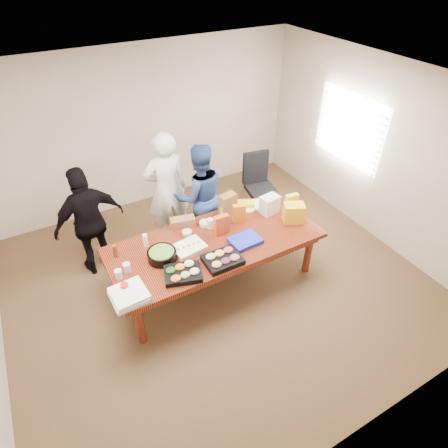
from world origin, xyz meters
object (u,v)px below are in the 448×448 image
conference_table (216,262)px  sheet_cake (189,248)px  person_center (167,190)px  salad_bowl (162,255)px  office_chair (261,187)px  person_right (200,196)px

conference_table → sheet_cake: (-0.38, 0.00, 0.41)m
conference_table → person_center: (-0.16, 1.21, 0.54)m
sheet_cake → salad_bowl: 0.36m
office_chair → sheet_cake: bearing=-139.0°
person_center → person_right: bearing=155.0°
person_center → sheet_cake: person_center is taller
person_right → salad_bowl: (-0.99, -0.94, -0.02)m
office_chair → salad_bowl: office_chair is taller
sheet_cake → person_right: bearing=48.6°
office_chair → salad_bowl: size_ratio=2.91×
office_chair → person_center: size_ratio=0.58×
office_chair → person_center: (-1.62, 0.12, 0.39)m
salad_bowl → office_chair: bearing=26.0°
conference_table → person_right: 1.09m
sheet_cake → person_center: bearing=71.9°
conference_table → salad_bowl: size_ratio=7.71×
person_center → conference_table: bearing=104.3°
sheet_cake → salad_bowl: salad_bowl is taller
person_center → person_right: (0.41, -0.25, -0.09)m
person_center → person_right: 0.49m
person_right → salad_bowl: 1.36m
office_chair → conference_table: bearing=-132.9°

